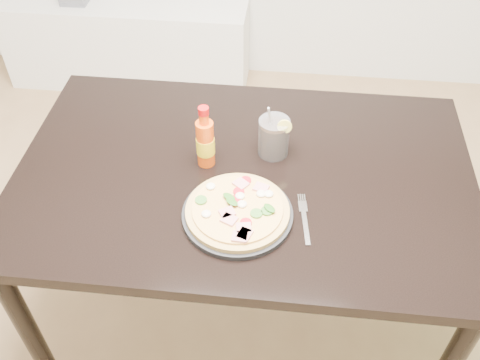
# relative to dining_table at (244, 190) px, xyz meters

# --- Properties ---
(dining_table) EXTENTS (1.40, 0.90, 0.75)m
(dining_table) POSITION_rel_dining_table_xyz_m (0.00, 0.00, 0.00)
(dining_table) COLOR black
(dining_table) RESTS_ON ground
(plate) EXTENTS (0.31, 0.31, 0.02)m
(plate) POSITION_rel_dining_table_xyz_m (-0.00, -0.18, 0.09)
(plate) COLOR black
(plate) RESTS_ON dining_table
(pizza) EXTENTS (0.29, 0.29, 0.03)m
(pizza) POSITION_rel_dining_table_xyz_m (0.00, -0.18, 0.11)
(pizza) COLOR tan
(pizza) RESTS_ON plate
(hot_sauce_bottle) EXTENTS (0.07, 0.07, 0.21)m
(hot_sauce_bottle) POSITION_rel_dining_table_xyz_m (-0.12, 0.03, 0.17)
(hot_sauce_bottle) COLOR #EC4F0D
(hot_sauce_bottle) RESTS_ON dining_table
(cola_cup) EXTENTS (0.10, 0.10, 0.19)m
(cola_cup) POSITION_rel_dining_table_xyz_m (0.08, 0.10, 0.14)
(cola_cup) COLOR black
(cola_cup) RESTS_ON dining_table
(fork) EXTENTS (0.04, 0.19, 0.00)m
(fork) POSITION_rel_dining_table_xyz_m (0.19, -0.17, 0.09)
(fork) COLOR silver
(fork) RESTS_ON dining_table
(media_console) EXTENTS (1.40, 0.34, 0.50)m
(media_console) POSITION_rel_dining_table_xyz_m (-0.84, 1.53, -0.42)
(media_console) COLOR white
(media_console) RESTS_ON ground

